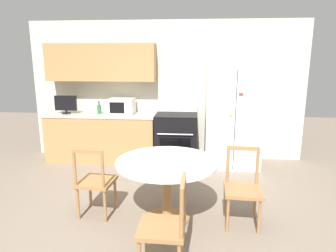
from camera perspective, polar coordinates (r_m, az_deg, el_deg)
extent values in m
plane|color=gray|center=(3.67, -4.53, -18.70)|extent=(14.00, 14.00, 0.00)
cube|color=beige|center=(5.79, -0.39, 6.71)|extent=(5.20, 0.10, 2.60)
cube|color=#AD7F4C|center=(5.78, -12.65, 11.76)|extent=(2.03, 0.34, 0.68)
cube|color=#AD7F4C|center=(5.84, -12.39, -2.21)|extent=(2.03, 0.62, 0.86)
cube|color=#B7B2A8|center=(5.74, -12.61, 2.14)|extent=(2.05, 0.64, 0.03)
cube|color=white|center=(5.45, 12.20, 1.61)|extent=(0.95, 0.70, 1.77)
cube|color=#333333|center=(5.11, 12.67, 0.83)|extent=(0.01, 0.01, 1.70)
cylinder|color=silver|center=(5.08, 12.15, 1.30)|extent=(0.02, 0.02, 0.74)
cylinder|color=silver|center=(5.09, 13.27, 1.27)|extent=(0.02, 0.02, 0.74)
cube|color=red|center=(5.04, 13.73, 5.88)|extent=(0.07, 0.01, 0.05)
cube|color=white|center=(5.02, 9.64, 4.27)|extent=(0.05, 0.02, 0.04)
cube|color=yellow|center=(5.08, 11.78, 1.92)|extent=(0.05, 0.01, 0.04)
cube|color=black|center=(5.55, 1.58, -2.50)|extent=(0.76, 0.64, 0.90)
cube|color=black|center=(5.27, 1.35, -4.38)|extent=(0.55, 0.01, 0.40)
cylinder|color=silver|center=(5.17, 1.35, -1.60)|extent=(0.62, 0.02, 0.02)
cube|color=black|center=(5.45, 1.61, 2.17)|extent=(0.76, 0.64, 0.02)
cube|color=white|center=(5.72, 1.79, 3.59)|extent=(0.76, 0.06, 0.16)
cube|color=white|center=(5.64, -8.81, 3.75)|extent=(0.46, 0.37, 0.28)
cube|color=black|center=(5.47, -9.71, 3.43)|extent=(0.27, 0.01, 0.20)
cube|color=silver|center=(5.42, -7.58, 3.42)|extent=(0.09, 0.01, 0.20)
cylinder|color=black|center=(5.93, -18.78, 2.37)|extent=(0.16, 0.16, 0.02)
cylinder|color=black|center=(5.93, -18.80, 2.65)|extent=(0.03, 0.03, 0.04)
cube|color=black|center=(5.90, -18.91, 4.17)|extent=(0.41, 0.05, 0.28)
cylinder|color=#2D6B38|center=(5.74, -12.96, 3.11)|extent=(0.08, 0.08, 0.16)
cylinder|color=#2D6B38|center=(5.72, -13.01, 4.20)|extent=(0.03, 0.03, 0.06)
cylinder|color=#262626|center=(5.72, -13.03, 4.57)|extent=(0.03, 0.03, 0.01)
cylinder|color=white|center=(3.50, -0.24, -6.90)|extent=(1.19, 1.19, 0.03)
cylinder|color=#9E7042|center=(3.64, -0.23, -12.29)|extent=(0.11, 0.11, 0.70)
cylinder|color=#9E7042|center=(3.81, -0.22, -17.21)|extent=(0.52, 0.52, 0.03)
cube|color=#9E7042|center=(3.62, 14.08, -11.85)|extent=(0.44, 0.44, 0.04)
cylinder|color=#9E7042|center=(3.59, 17.01, -16.26)|extent=(0.04, 0.04, 0.41)
cylinder|color=#9E7042|center=(3.55, 11.29, -16.27)|extent=(0.04, 0.04, 0.41)
cylinder|color=#9E7042|center=(3.90, 16.23, -13.82)|extent=(0.04, 0.04, 0.41)
cylinder|color=#9E7042|center=(3.86, 11.02, -13.79)|extent=(0.04, 0.04, 0.41)
cylinder|color=#9E7042|center=(3.73, 16.65, -7.22)|extent=(0.04, 0.04, 0.45)
cylinder|color=#9E7042|center=(3.69, 11.32, -7.13)|extent=(0.04, 0.04, 0.45)
cube|color=#9E7042|center=(3.64, 14.17, -4.15)|extent=(0.35, 0.05, 0.04)
cube|color=#9E7042|center=(3.85, -13.50, -10.27)|extent=(0.46, 0.46, 0.04)
cylinder|color=#9E7042|center=(4.15, -14.59, -11.97)|extent=(0.04, 0.04, 0.41)
cylinder|color=#9E7042|center=(4.03, -10.03, -12.55)|extent=(0.04, 0.04, 0.41)
cylinder|color=#9E7042|center=(3.88, -16.78, -13.98)|extent=(0.04, 0.04, 0.41)
cylinder|color=#9E7042|center=(3.74, -11.92, -14.72)|extent=(0.04, 0.04, 0.41)
cylinder|color=#9E7042|center=(3.68, -17.37, -7.53)|extent=(0.04, 0.04, 0.45)
cylinder|color=#9E7042|center=(3.54, -12.37, -8.07)|extent=(0.04, 0.04, 0.45)
cube|color=#9E7042|center=(3.54, -15.11, -4.69)|extent=(0.35, 0.07, 0.04)
cube|color=#9E7042|center=(2.84, -1.23, -18.84)|extent=(0.43, 0.43, 0.04)
cylinder|color=#9E7042|center=(3.12, -4.12, -20.48)|extent=(0.04, 0.04, 0.41)
cylinder|color=#9E7042|center=(3.09, 2.62, -20.88)|extent=(0.04, 0.04, 0.41)
cylinder|color=#9E7042|center=(2.55, 2.62, -16.40)|extent=(0.04, 0.04, 0.45)
cylinder|color=#9E7042|center=(2.85, 3.06, -13.03)|extent=(0.04, 0.04, 0.45)
cube|color=#9E7042|center=(2.61, 2.90, -10.63)|extent=(0.04, 0.35, 0.04)
cylinder|color=silver|center=(3.32, -2.53, -6.93)|extent=(0.09, 0.09, 0.09)
cylinder|color=beige|center=(3.33, -2.53, -7.25)|extent=(0.08, 0.08, 0.05)
cylinder|color=silver|center=(3.23, 0.10, -7.86)|extent=(0.16, 0.12, 0.05)
cube|color=white|center=(3.45, -6.53, -6.95)|extent=(0.25, 0.32, 0.01)
cube|color=beige|center=(3.45, -6.53, -6.83)|extent=(0.27, 0.34, 0.01)
cube|color=silver|center=(3.44, -6.54, -6.70)|extent=(0.29, 0.35, 0.01)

